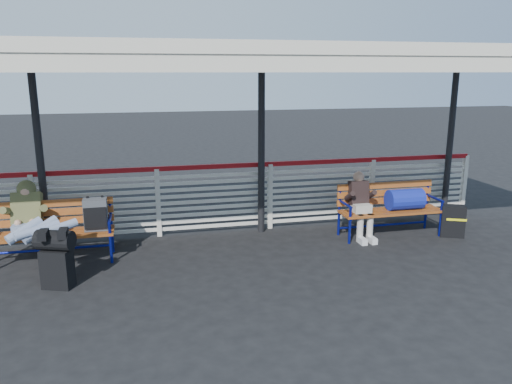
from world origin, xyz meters
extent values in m
plane|color=black|center=(0.00, 0.00, 0.00)|extent=(60.00, 60.00, 0.00)
cube|color=silver|center=(0.00, 1.90, 0.60)|extent=(12.00, 0.04, 1.04)
cube|color=maroon|center=(0.00, 1.90, 1.20)|extent=(12.00, 0.06, 0.08)
cube|color=silver|center=(6.00, 1.90, 0.60)|extent=(0.08, 0.08, 1.20)
cube|color=silver|center=(0.00, 0.90, 3.08)|extent=(12.60, 3.60, 0.16)
cube|color=silver|center=(0.00, -0.85, 2.95)|extent=(12.60, 0.06, 0.30)
cylinder|color=black|center=(-1.80, 1.75, 1.50)|extent=(0.12, 0.12, 3.00)
cylinder|color=black|center=(1.80, 1.75, 1.50)|extent=(0.12, 0.12, 3.00)
cylinder|color=black|center=(5.50, 1.75, 1.50)|extent=(0.12, 0.12, 3.00)
cube|color=black|center=(-1.41, 0.04, 0.26)|extent=(0.44, 0.35, 0.53)
cylinder|color=black|center=(-1.41, 0.04, 0.66)|extent=(0.54, 0.42, 0.27)
cube|color=#AC6221|center=(-1.61, 0.99, 0.45)|extent=(1.80, 0.50, 0.04)
cube|color=#AC6221|center=(-1.61, 1.25, 0.72)|extent=(1.80, 0.10, 0.40)
cylinder|color=navy|center=(-0.76, 0.79, 0.23)|extent=(0.04, 0.04, 0.45)
cylinder|color=navy|center=(-0.76, 1.26, 0.45)|extent=(0.04, 0.04, 0.90)
cube|color=#53565B|center=(-0.96, 1.01, 0.71)|extent=(0.34, 0.22, 0.48)
cube|color=#AC6221|center=(3.93, 0.97, 0.45)|extent=(1.80, 0.50, 0.04)
cube|color=#AC6221|center=(3.93, 1.23, 0.72)|extent=(1.80, 0.10, 0.40)
cylinder|color=navy|center=(3.08, 0.77, 0.23)|extent=(0.04, 0.04, 0.45)
cylinder|color=navy|center=(4.78, 0.77, 0.23)|extent=(0.04, 0.04, 0.45)
cylinder|color=navy|center=(3.08, 1.24, 0.45)|extent=(0.04, 0.04, 0.90)
cylinder|color=navy|center=(4.78, 1.24, 0.45)|extent=(0.04, 0.04, 0.90)
cylinder|color=#102797|center=(4.18, 0.97, 0.65)|extent=(0.62, 0.36, 0.36)
cube|color=#92A3C5|center=(-1.96, 1.04, 0.54)|extent=(0.36, 0.26, 0.18)
cube|color=#4F502B|center=(-1.96, 1.24, 0.80)|extent=(0.42, 0.38, 0.53)
sphere|color=#4F502B|center=(-1.96, 1.34, 1.08)|extent=(0.28, 0.28, 0.28)
sphere|color=tan|center=(-1.96, 1.30, 1.07)|extent=(0.21, 0.21, 0.21)
cube|color=black|center=(-1.53, -0.02, 0.77)|extent=(0.11, 0.27, 0.10)
cube|color=black|center=(-1.29, -0.02, 0.77)|extent=(0.11, 0.27, 0.10)
cube|color=#B9B4A8|center=(3.38, 1.00, 0.53)|extent=(0.30, 0.24, 0.16)
cube|color=black|center=(3.38, 1.14, 0.78)|extent=(0.32, 0.23, 0.42)
sphere|color=tan|center=(3.38, 1.16, 1.05)|extent=(0.19, 0.19, 0.19)
cylinder|color=#B9B4A8|center=(3.29, 0.82, 0.24)|extent=(0.11, 0.11, 0.46)
cylinder|color=#B9B4A8|center=(3.47, 0.82, 0.24)|extent=(0.11, 0.11, 0.46)
cube|color=silver|center=(3.29, 0.72, 0.05)|extent=(0.10, 0.24, 0.10)
cube|color=silver|center=(3.47, 0.72, 0.05)|extent=(0.10, 0.24, 0.10)
cube|color=black|center=(4.98, 0.72, 0.28)|extent=(0.45, 0.36, 0.55)
cube|color=yellow|center=(4.98, 0.60, 0.33)|extent=(0.31, 0.15, 0.04)
camera|label=1|loc=(-0.26, -6.59, 2.81)|focal=35.00mm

